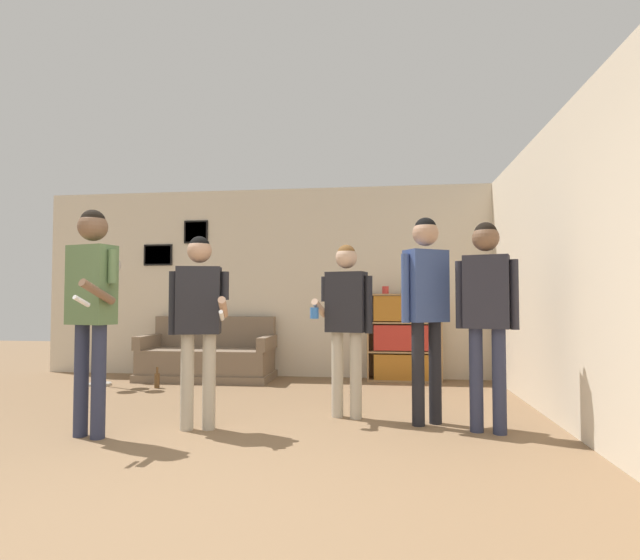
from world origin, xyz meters
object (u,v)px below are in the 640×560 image
Objects in this scene: person_player_foreground_center at (199,311)px; person_spectator_near_bookshelf at (426,295)px; floor_lamp at (102,283)px; person_spectator_far_right at (487,302)px; bottle_on_floor at (157,380)px; drinking_cup at (385,290)px; couch at (208,358)px; person_watcher_holding_cup at (346,312)px; person_player_foreground_left at (91,294)px; bookshelf at (404,337)px.

person_spectator_near_bookshelf is (1.92, 0.41, 0.14)m from person_player_foreground_center.
floor_lamp is at bearing 136.39° from person_player_foreground_center.
person_spectator_far_right is 4.11m from bottle_on_floor.
person_spectator_near_bookshelf reaches higher than floor_lamp.
couch is at bearing -175.30° from drinking_cup.
bottle_on_floor is at bearing 152.37° from person_watcher_holding_cup.
person_watcher_holding_cup is (1.97, 0.92, -0.15)m from person_player_foreground_left.
person_player_foreground_center is 1.34m from person_watcher_holding_cup.
person_spectator_near_bookshelf is at bearing -24.57° from bottle_on_floor.
couch is 2.70m from bookshelf.
floor_lamp is 2.84m from person_player_foreground_center.
couch is 1.00× the size of person_player_foreground_left.
floor_lamp is at bearing 119.20° from person_player_foreground_left.
floor_lamp is 0.95× the size of person_spectator_far_right.
drinking_cup is at bearing 98.09° from person_spectator_near_bookshelf.
bookshelf is at bearing 17.10° from bottle_on_floor.
floor_lamp is 3.54m from person_watcher_holding_cup.
couch is at bearing -175.74° from bookshelf.
bottle_on_floor is at bearing -117.59° from couch.
person_spectator_near_bookshelf reaches higher than person_watcher_holding_cup.
person_player_foreground_center is 1.01× the size of person_watcher_holding_cup.
person_spectator_far_right reaches higher than bottle_on_floor.
drinking_cup reaches higher than couch.
bookshelf is at bearing 74.34° from person_watcher_holding_cup.
person_spectator_near_bookshelf is 7.08× the size of bottle_on_floor.
floor_lamp is at bearing -167.56° from bookshelf.
floor_lamp is 1.01× the size of person_player_foreground_center.
couch is 2.61m from drinking_cup.
person_player_foreground_center reaches higher than bookshelf.
couch is at bearing 91.55° from person_player_foreground_left.
couch is 1.10× the size of floor_lamp.
person_player_foreground_left is at bearing -170.45° from person_spectator_far_right.
person_player_foreground_center reaches higher than couch.
bottle_on_floor is (-3.06, -0.94, -0.48)m from bookshelf.
bookshelf is 3.24m from bottle_on_floor.
person_spectator_near_bookshelf reaches higher than person_player_foreground_center.
floor_lamp reaches higher than person_player_foreground_center.
person_spectator_near_bookshelf is (0.09, -2.39, 0.55)m from bookshelf.
person_spectator_near_bookshelf reaches higher than person_player_foreground_left.
person_spectator_far_right reaches higher than floor_lamp.
person_watcher_holding_cup is 2.26m from drinking_cup.
person_spectator_near_bookshelf is at bearing -13.03° from person_watcher_holding_cup.
person_watcher_holding_cup is at bearing 166.97° from person_spectator_near_bookshelf.
person_player_foreground_left reaches higher than bookshelf.
bookshelf is at bearing 56.83° from person_player_foreground_center.
drinking_cup is at bearing 18.50° from bottle_on_floor.
person_spectator_near_bookshelf reaches higher than bookshelf.
person_player_foreground_left reaches higher than couch.
person_spectator_near_bookshelf is (0.72, -0.17, 0.15)m from person_watcher_holding_cup.
person_spectator_near_bookshelf reaches higher than bottle_on_floor.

